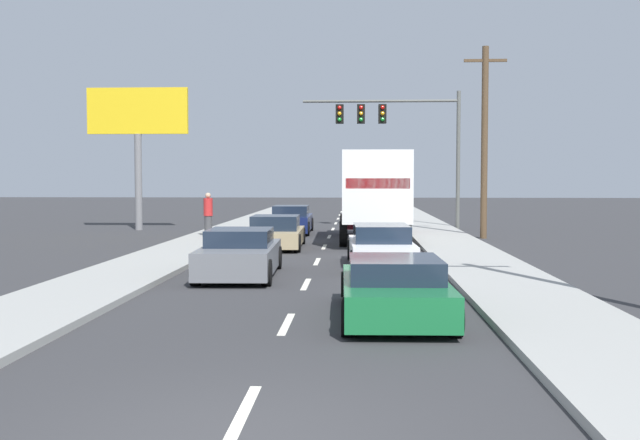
{
  "coord_description": "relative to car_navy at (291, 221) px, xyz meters",
  "views": [
    {
      "loc": [
        1.24,
        -7.17,
        2.55
      ],
      "look_at": [
        0.19,
        13.95,
        1.39
      ],
      "focal_mm": 42.31,
      "sensor_mm": 36.0,
      "label": 1
    }
  ],
  "objects": [
    {
      "name": "ground_plane",
      "position": [
        1.87,
        -2.95,
        -0.59
      ],
      "size": [
        140.0,
        140.0,
        0.0
      ],
      "primitive_type": "plane",
      "color": "#333335"
    },
    {
      "name": "sidewalk_right",
      "position": [
        6.69,
        -7.95,
        -0.52
      ],
      "size": [
        2.54,
        80.0,
        0.14
      ],
      "primitive_type": "cube",
      "color": "#9E9E99",
      "rests_on": "ground_plane"
    },
    {
      "name": "sidewalk_left",
      "position": [
        -2.95,
        -7.95,
        -0.52
      ],
      "size": [
        2.54,
        80.0,
        0.14
      ],
      "primitive_type": "cube",
      "color": "#9E9E99",
      "rests_on": "ground_plane"
    },
    {
      "name": "lane_markings",
      "position": [
        1.87,
        -4.54,
        -0.59
      ],
      "size": [
        0.14,
        57.0,
        0.01
      ],
      "color": "silver",
      "rests_on": "ground_plane"
    },
    {
      "name": "car_navy",
      "position": [
        0.0,
        0.0,
        0.0
      ],
      "size": [
        1.96,
        4.59,
        1.29
      ],
      "color": "#141E4C",
      "rests_on": "ground_plane"
    },
    {
      "name": "car_tan",
      "position": [
        0.11,
        -7.62,
        -0.04
      ],
      "size": [
        2.08,
        4.47,
        1.21
      ],
      "color": "tan",
      "rests_on": "ground_plane"
    },
    {
      "name": "car_gray",
      "position": [
        0.05,
        -15.7,
        -0.02
      ],
      "size": [
        2.05,
        4.57,
        1.25
      ],
      "color": "slate",
      "rests_on": "ground_plane"
    },
    {
      "name": "box_truck",
      "position": [
        3.74,
        -4.55,
        1.47
      ],
      "size": [
        2.81,
        9.01,
        3.57
      ],
      "color": "white",
      "rests_on": "ground_plane"
    },
    {
      "name": "car_white",
      "position": [
        3.79,
        -13.31,
        -0.02
      ],
      "size": [
        1.99,
        4.63,
        1.23
      ],
      "color": "white",
      "rests_on": "ground_plane"
    },
    {
      "name": "car_green",
      "position": [
        3.79,
        -21.37,
        -0.07
      ],
      "size": [
        2.04,
        4.52,
        1.13
      ],
      "color": "#196B38",
      "rests_on": "ground_plane"
    },
    {
      "name": "traffic_signal_mast",
      "position": [
        4.62,
        3.52,
        4.77
      ],
      "size": [
        8.0,
        0.69,
        7.0
      ],
      "color": "#595B56",
      "rests_on": "ground_plane"
    },
    {
      "name": "utility_pole_mid",
      "position": [
        8.51,
        -2.64,
        3.62
      ],
      "size": [
        1.8,
        0.28,
        8.15
      ],
      "color": "brown",
      "rests_on": "ground_plane"
    },
    {
      "name": "roadside_billboard",
      "position": [
        -7.77,
        1.85,
        4.57
      ],
      "size": [
        5.03,
        0.36,
        7.05
      ],
      "color": "slate",
      "rests_on": "ground_plane"
    },
    {
      "name": "pedestrian_near_corner",
      "position": [
        -3.18,
        -3.71,
        0.46
      ],
      "size": [
        0.38,
        0.38,
        1.83
      ],
      "color": "#3F3F42",
      "rests_on": "sidewalk_left"
    }
  ]
}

